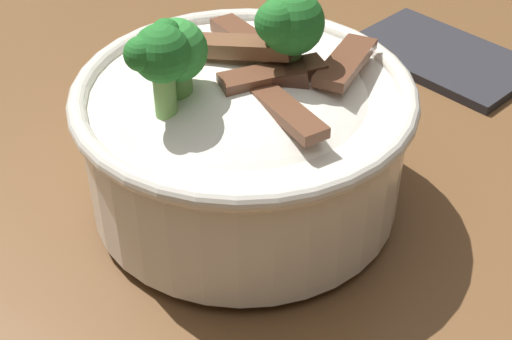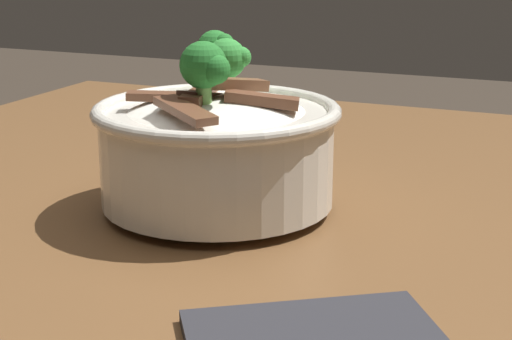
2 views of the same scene
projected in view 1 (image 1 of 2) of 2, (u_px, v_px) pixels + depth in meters
dining_table at (123, 272)px, 0.64m from camera, size 1.11×0.81×0.74m
rice_bowl at (244, 129)px, 0.47m from camera, size 0.21×0.21×0.15m
folded_napkin at (442, 57)px, 0.65m from camera, size 0.18×0.16×0.01m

